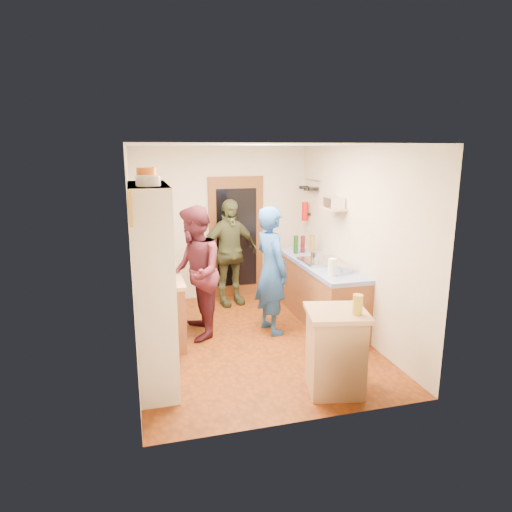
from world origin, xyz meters
name	(u,v)px	position (x,y,z in m)	size (l,w,h in m)	color
floor	(251,340)	(0.00, 0.00, -0.01)	(3.00, 4.00, 0.02)	#833A10
ceiling	(250,144)	(0.00, 0.00, 2.61)	(3.00, 4.00, 0.02)	silver
wall_back	(221,224)	(0.00, 2.01, 1.30)	(3.00, 0.02, 2.60)	beige
wall_front	(307,292)	(0.00, -2.01, 1.30)	(3.00, 0.02, 2.60)	beige
wall_left	(131,254)	(-1.51, 0.00, 1.30)	(0.02, 4.00, 2.60)	beige
wall_right	(356,241)	(1.51, 0.00, 1.30)	(0.02, 4.00, 2.60)	beige
door_frame	(236,237)	(0.25, 1.97, 1.05)	(0.95, 0.06, 2.10)	brown
door_glass	(237,238)	(0.25, 1.94, 1.05)	(0.70, 0.02, 1.70)	black
hutch_body	(153,287)	(-1.30, -0.80, 1.10)	(0.40, 1.20, 2.20)	white
hutch_top_shelf	(148,186)	(-1.30, -0.80, 2.18)	(0.40, 1.14, 0.04)	white
plate_stack	(148,181)	(-1.30, -1.06, 2.25)	(0.24, 0.24, 0.10)	white
orange_pot_a	(147,176)	(-1.30, -0.75, 2.28)	(0.21, 0.21, 0.17)	orange
orange_pot_b	(146,175)	(-1.30, -0.40, 2.27)	(0.16, 0.16, 0.14)	orange
left_counter_base	(158,307)	(-1.20, 0.45, 0.42)	(0.60, 1.40, 0.85)	brown
left_counter_top	(157,276)	(-1.20, 0.45, 0.88)	(0.64, 1.44, 0.05)	tan
toaster	(163,277)	(-1.15, -0.07, 0.99)	(0.25, 0.17, 0.19)	white
kettle	(153,270)	(-1.25, 0.33, 0.99)	(0.16, 0.16, 0.17)	white
orange_bowl	(162,268)	(-1.12, 0.57, 0.95)	(0.21, 0.21, 0.10)	orange
chopping_board	(156,263)	(-1.18, 1.04, 0.91)	(0.30, 0.22, 0.03)	tan
right_counter_base	(319,293)	(1.20, 0.50, 0.42)	(0.60, 2.20, 0.84)	brown
right_counter_top	(320,264)	(1.20, 0.50, 0.87)	(0.62, 2.22, 0.06)	blue
hob	(321,261)	(1.20, 0.47, 0.92)	(0.55, 0.58, 0.04)	silver
pot_on_hob	(317,256)	(1.15, 0.50, 1.00)	(0.19, 0.19, 0.12)	silver
bottle_a	(296,244)	(1.05, 1.15, 1.05)	(0.07, 0.07, 0.29)	#143F14
bottle_b	(303,244)	(1.18, 1.17, 1.04)	(0.07, 0.07, 0.28)	#591419
bottle_c	(312,244)	(1.31, 1.08, 1.06)	(0.08, 0.08, 0.31)	olive
paper_towel	(332,267)	(1.05, -0.26, 1.02)	(0.11, 0.11, 0.24)	white
mixing_bowl	(344,269)	(1.30, -0.11, 0.95)	(0.24, 0.24, 0.09)	silver
island_base	(335,353)	(0.53, -1.53, 0.43)	(0.55, 0.55, 0.86)	tan
island_top	(337,313)	(0.53, -1.53, 0.89)	(0.62, 0.62, 0.05)	tan
cutting_board	(331,310)	(0.49, -1.47, 0.90)	(0.35, 0.28, 0.02)	white
oil_jar	(358,305)	(0.68, -1.69, 1.01)	(0.10, 0.10, 0.21)	#AD9E2D
pan_rail	(312,180)	(1.46, 1.52, 2.05)	(0.02, 0.02, 0.65)	silver
pan_hang_a	(313,189)	(1.40, 1.35, 1.92)	(0.18, 0.18, 0.05)	black
pan_hang_b	(308,189)	(1.40, 1.55, 1.90)	(0.16, 0.16, 0.05)	black
pan_hang_c	(304,187)	(1.40, 1.75, 1.91)	(0.17, 0.17, 0.05)	black
wall_shelf	(334,209)	(1.37, 0.45, 1.70)	(0.26, 0.42, 0.03)	tan
radio	(334,203)	(1.37, 0.45, 1.79)	(0.22, 0.30, 0.15)	silver
ext_bracket	(308,214)	(1.47, 1.70, 1.45)	(0.06, 0.10, 0.04)	black
fire_extinguisher	(305,211)	(1.41, 1.70, 1.50)	(0.11, 0.11, 0.32)	red
picture_frame	(130,208)	(-1.48, -1.55, 2.05)	(0.03, 0.25, 0.30)	gold
person_hob	(274,271)	(0.40, 0.21, 0.90)	(0.66, 0.43, 1.80)	#1E4A97
person_left	(197,272)	(-0.67, 0.36, 0.91)	(0.89, 0.69, 1.83)	#491A27
person_back	(230,253)	(0.04, 1.55, 0.88)	(1.04, 0.43, 1.77)	#383F26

